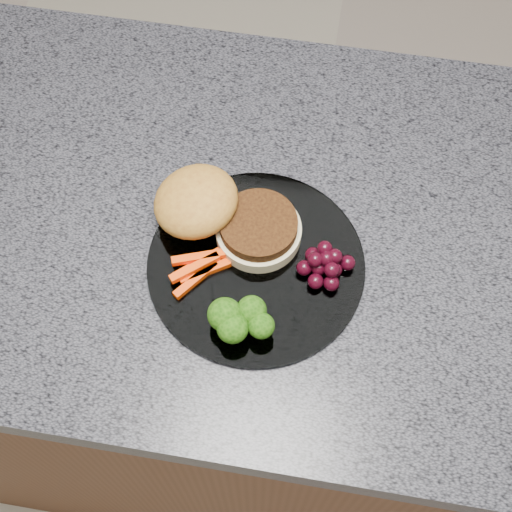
{
  "coord_description": "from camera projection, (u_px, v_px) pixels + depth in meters",
  "views": [
    {
      "loc": [
        0.02,
        -0.44,
        1.66
      ],
      "look_at": [
        -0.04,
        -0.07,
        0.93
      ],
      "focal_mm": 50.0,
      "sensor_mm": 36.0,
      "label": 1
    }
  ],
  "objects": [
    {
      "name": "plate",
      "position": [
        256.0,
        265.0,
        0.85
      ],
      "size": [
        0.26,
        0.26,
        0.01
      ],
      "primitive_type": "cylinder",
      "color": "white",
      "rests_on": "countertop"
    },
    {
      "name": "burger",
      "position": [
        218.0,
        213.0,
        0.85
      ],
      "size": [
        0.19,
        0.13,
        0.06
      ],
      "rotation": [
        0.0,
        0.0,
        -0.13
      ],
      "color": "beige",
      "rests_on": "plate"
    },
    {
      "name": "grape_bunch",
      "position": [
        325.0,
        264.0,
        0.83
      ],
      "size": [
        0.07,
        0.06,
        0.03
      ],
      "rotation": [
        0.0,
        0.0,
        -0.18
      ],
      "color": "black",
      "rests_on": "plate"
    },
    {
      "name": "carrot_sticks",
      "position": [
        198.0,
        268.0,
        0.84
      ],
      "size": [
        0.07,
        0.07,
        0.02
      ],
      "rotation": [
        0.0,
        0.0,
        0.43
      ],
      "color": "#FF4204",
      "rests_on": "plate"
    },
    {
      "name": "countertop",
      "position": [
        298.0,
        232.0,
        0.9
      ],
      "size": [
        1.2,
        0.6,
        0.04
      ],
      "primitive_type": "cube",
      "color": "#474750",
      "rests_on": "island_cabinet"
    },
    {
      "name": "island_cabinet",
      "position": [
        285.0,
        353.0,
        1.3
      ],
      "size": [
        1.2,
        0.6,
        0.86
      ],
      "primitive_type": "cube",
      "color": "#502F1B",
      "rests_on": "ground"
    },
    {
      "name": "broccoli",
      "position": [
        239.0,
        319.0,
        0.78
      ],
      "size": [
        0.08,
        0.06,
        0.05
      ],
      "rotation": [
        0.0,
        0.0,
        0.16
      ],
      "color": "#537F2E",
      "rests_on": "plate"
    }
  ]
}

